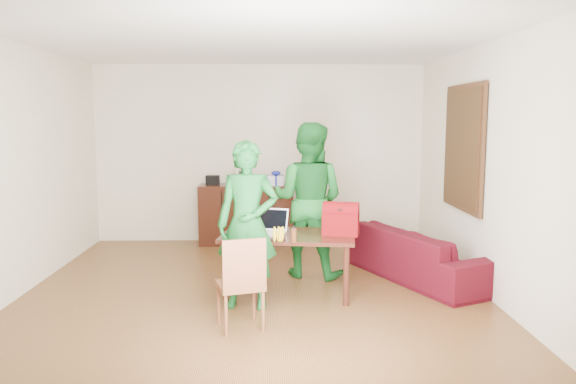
{
  "coord_description": "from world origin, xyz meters",
  "views": [
    {
      "loc": [
        0.23,
        -5.87,
        1.9
      ],
      "look_at": [
        0.38,
        0.24,
        1.09
      ],
      "focal_mm": 35.0,
      "sensor_mm": 36.0,
      "label": 1
    }
  ],
  "objects_px": {
    "table": "(288,241)",
    "chair": "(241,302)",
    "person_far": "(308,200)",
    "red_bag": "(341,222)",
    "laptop": "(267,230)",
    "sofa": "(420,254)",
    "person_near": "(247,225)",
    "bottle": "(294,234)"
  },
  "relations": [
    {
      "from": "table",
      "to": "chair",
      "type": "distance_m",
      "value": 1.16
    },
    {
      "from": "person_far",
      "to": "red_bag",
      "type": "bearing_deg",
      "value": 132.06
    },
    {
      "from": "person_far",
      "to": "laptop",
      "type": "relative_size",
      "value": 4.32
    },
    {
      "from": "table",
      "to": "red_bag",
      "type": "distance_m",
      "value": 0.6
    },
    {
      "from": "sofa",
      "to": "person_far",
      "type": "bearing_deg",
      "value": 57.56
    },
    {
      "from": "person_near",
      "to": "laptop",
      "type": "bearing_deg",
      "value": 72.18
    },
    {
      "from": "person_near",
      "to": "bottle",
      "type": "bearing_deg",
      "value": 6.97
    },
    {
      "from": "bottle",
      "to": "chair",
      "type": "bearing_deg",
      "value": -129.97
    },
    {
      "from": "laptop",
      "to": "chair",
      "type": "bearing_deg",
      "value": -84.7
    },
    {
      "from": "person_far",
      "to": "laptop",
      "type": "distance_m",
      "value": 0.9
    },
    {
      "from": "table",
      "to": "red_bag",
      "type": "xyz_separation_m",
      "value": [
        0.56,
        -0.06,
        0.22
      ]
    },
    {
      "from": "person_near",
      "to": "laptop",
      "type": "relative_size",
      "value": 3.94
    },
    {
      "from": "sofa",
      "to": "laptop",
      "type": "bearing_deg",
      "value": 82.26
    },
    {
      "from": "red_bag",
      "to": "person_far",
      "type": "bearing_deg",
      "value": 124.59
    },
    {
      "from": "laptop",
      "to": "person_far",
      "type": "bearing_deg",
      "value": 74.19
    },
    {
      "from": "chair",
      "to": "sofa",
      "type": "xyz_separation_m",
      "value": [
        2.03,
        1.56,
        0.05
      ]
    },
    {
      "from": "chair",
      "to": "sofa",
      "type": "distance_m",
      "value": 2.56
    },
    {
      "from": "person_far",
      "to": "bottle",
      "type": "bearing_deg",
      "value": 100.65
    },
    {
      "from": "bottle",
      "to": "sofa",
      "type": "relative_size",
      "value": 0.08
    },
    {
      "from": "person_far",
      "to": "laptop",
      "type": "xyz_separation_m",
      "value": [
        -0.49,
        -0.73,
        -0.21
      ]
    },
    {
      "from": "red_bag",
      "to": "sofa",
      "type": "xyz_separation_m",
      "value": [
        1.02,
        0.61,
        -0.5
      ]
    },
    {
      "from": "red_bag",
      "to": "chair",
      "type": "bearing_deg",
      "value": -123.1
    },
    {
      "from": "table",
      "to": "red_bag",
      "type": "relative_size",
      "value": 3.99
    },
    {
      "from": "person_near",
      "to": "person_far",
      "type": "height_order",
      "value": "person_far"
    },
    {
      "from": "laptop",
      "to": "sofa",
      "type": "xyz_separation_m",
      "value": [
        1.8,
        0.55,
        -0.41
      ]
    },
    {
      "from": "person_near",
      "to": "person_far",
      "type": "xyz_separation_m",
      "value": [
        0.68,
        1.14,
        0.08
      ]
    },
    {
      "from": "table",
      "to": "person_far",
      "type": "xyz_separation_m",
      "value": [
        0.26,
        0.73,
        0.34
      ]
    },
    {
      "from": "chair",
      "to": "bottle",
      "type": "relative_size",
      "value": 5.28
    },
    {
      "from": "table",
      "to": "red_bag",
      "type": "bearing_deg",
      "value": 1.83
    },
    {
      "from": "red_bag",
      "to": "bottle",
      "type": "bearing_deg",
      "value": -131.78
    },
    {
      "from": "person_near",
      "to": "bottle",
      "type": "distance_m",
      "value": 0.47
    },
    {
      "from": "laptop",
      "to": "person_near",
      "type": "bearing_deg",
      "value": -96.61
    },
    {
      "from": "laptop",
      "to": "sofa",
      "type": "relative_size",
      "value": 0.21
    },
    {
      "from": "bottle",
      "to": "laptop",
      "type": "bearing_deg",
      "value": 124.05
    },
    {
      "from": "table",
      "to": "chair",
      "type": "xyz_separation_m",
      "value": [
        -0.46,
        -1.01,
        -0.33
      ]
    },
    {
      "from": "bottle",
      "to": "red_bag",
      "type": "xyz_separation_m",
      "value": [
        0.51,
        0.35,
        0.06
      ]
    },
    {
      "from": "person_near",
      "to": "sofa",
      "type": "bearing_deg",
      "value": 32.53
    },
    {
      "from": "person_far",
      "to": "red_bag",
      "type": "relative_size",
      "value": 4.9
    },
    {
      "from": "person_near",
      "to": "bottle",
      "type": "height_order",
      "value": "person_near"
    },
    {
      "from": "table",
      "to": "bottle",
      "type": "relative_size",
      "value": 9.26
    },
    {
      "from": "person_far",
      "to": "chair",
      "type": "bearing_deg",
      "value": 88.86
    },
    {
      "from": "person_near",
      "to": "red_bag",
      "type": "xyz_separation_m",
      "value": [
        0.97,
        0.35,
        -0.04
      ]
    }
  ]
}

